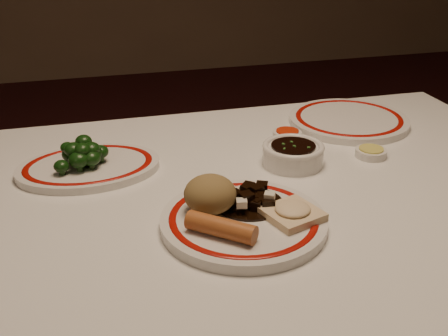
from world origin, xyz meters
TOP-DOWN VIEW (x-y plane):
  - dining_table at (0.00, 0.00)m, footprint 1.20×0.90m
  - main_plate at (-0.09, -0.10)m, footprint 0.33×0.33m
  - rice_mound at (-0.13, -0.07)m, footprint 0.09×0.09m
  - spring_roll at (-0.13, -0.15)m, footprint 0.10×0.10m
  - fried_wonton at (-0.01, -0.12)m, footprint 0.10×0.10m
  - stirfry_heap at (-0.06, -0.06)m, footprint 0.11×0.11m
  - broccoli_plate at (-0.32, 0.17)m, footprint 0.28×0.25m
  - broccoli_pile at (-0.32, 0.17)m, footprint 0.10×0.08m
  - soy_bowl at (0.08, 0.10)m, footprint 0.12×0.12m
  - sweet_sour_dish at (0.12, 0.23)m, footprint 0.06×0.06m
  - mustard_dish at (0.25, 0.09)m, footprint 0.06×0.06m
  - far_plate at (0.29, 0.28)m, footprint 0.33×0.33m

SIDE VIEW (x-z plane):
  - dining_table at x=0.00m, z-range 0.28..1.03m
  - sweet_sour_dish at x=0.12m, z-range 0.75..0.77m
  - mustard_dish at x=0.25m, z-range 0.75..0.77m
  - broccoli_plate at x=-0.32m, z-range 0.75..0.77m
  - far_plate at x=0.29m, z-range 0.75..0.77m
  - main_plate at x=-0.09m, z-range 0.75..0.77m
  - soy_bowl at x=0.08m, z-range 0.75..0.79m
  - fried_wonton at x=-0.01m, z-range 0.77..0.79m
  - stirfry_heap at x=-0.06m, z-range 0.76..0.79m
  - spring_roll at x=-0.13m, z-range 0.77..0.80m
  - broccoli_pile at x=-0.32m, z-range 0.77..0.82m
  - rice_mound at x=-0.13m, z-range 0.77..0.83m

